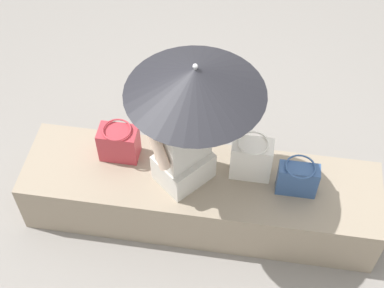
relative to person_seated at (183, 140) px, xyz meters
name	(u,v)px	position (x,y,z in m)	size (l,w,h in m)	color
ground_plane	(200,212)	(0.11, 0.01, -0.83)	(14.00, 14.00, 0.00)	gray
stone_bench	(200,195)	(0.11, 0.01, -0.61)	(2.46, 0.63, 0.44)	gray
person_seated	(183,140)	(0.00, 0.00, 0.00)	(0.46, 0.49, 0.90)	beige
parasol	(195,81)	(0.08, -0.03, 0.55)	(0.81, 0.81, 1.06)	#B7B7BC
handbag_black	(119,143)	(-0.47, 0.12, -0.26)	(0.27, 0.20, 0.27)	#B2333D
tote_bag_canvas	(298,179)	(0.76, 0.00, -0.26)	(0.26, 0.20, 0.26)	#335184
shoulder_bag_spare	(251,159)	(0.44, 0.10, -0.23)	(0.27, 0.20, 0.32)	silver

